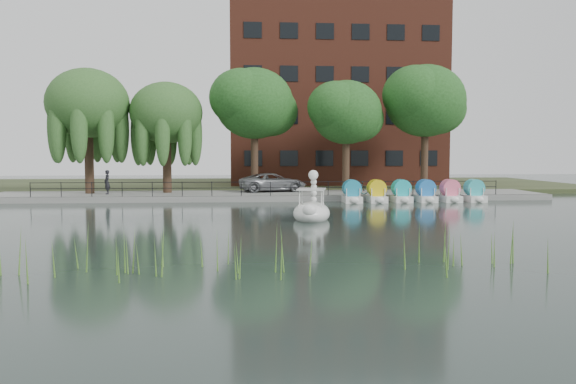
{
  "coord_description": "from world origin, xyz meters",
  "views": [
    {
      "loc": [
        -1.74,
        -25.15,
        3.34
      ],
      "look_at": [
        0.5,
        4.0,
        1.3
      ],
      "focal_mm": 35.0,
      "sensor_mm": 36.0,
      "label": 1
    }
  ],
  "objects": [
    {
      "name": "promenade",
      "position": [
        0.0,
        16.0,
        0.2
      ],
      "size": [
        40.0,
        6.0,
        0.4
      ],
      "primitive_type": "cube",
      "color": "gray",
      "rests_on": "ground_plane"
    },
    {
      "name": "willow_mid",
      "position": [
        -7.5,
        17.0,
        6.25
      ],
      "size": [
        5.32,
        5.32,
        8.15
      ],
      "color": "#473323",
      "rests_on": "promenade"
    },
    {
      "name": "ground_plane",
      "position": [
        0.0,
        0.0,
        0.0
      ],
      "size": [
        120.0,
        120.0,
        0.0
      ],
      "primitive_type": "plane",
      "color": "#32413E"
    },
    {
      "name": "broadleaf_right",
      "position": [
        6.0,
        17.5,
        6.39
      ],
      "size": [
        5.4,
        5.4,
        8.32
      ],
      "color": "#473323",
      "rests_on": "promenade"
    },
    {
      "name": "bicycle",
      "position": [
        6.11,
        14.05,
        0.9
      ],
      "size": [
        0.9,
        1.8,
        1.0
      ],
      "primitive_type": "imported",
      "rotation": [
        0.0,
        0.0,
        1.39
      ],
      "color": "gray",
      "rests_on": "promenade"
    },
    {
      "name": "reed_bank",
      "position": [
        2.0,
        -9.5,
        0.6
      ],
      "size": [
        24.0,
        2.4,
        1.2
      ],
      "color": "#669938",
      "rests_on": "ground_plane"
    },
    {
      "name": "apartment_building",
      "position": [
        7.0,
        29.97,
        9.36
      ],
      "size": [
        20.0,
        10.07,
        18.0
      ],
      "color": "#4C1E16",
      "rests_on": "land_strip"
    },
    {
      "name": "broadleaf_far",
      "position": [
        12.5,
        18.5,
        7.4
      ],
      "size": [
        6.3,
        6.3,
        9.71
      ],
      "color": "#473323",
      "rests_on": "promenade"
    },
    {
      "name": "land_strip",
      "position": [
        0.0,
        30.0,
        0.18
      ],
      "size": [
        60.0,
        22.0,
        0.36
      ],
      "primitive_type": "cube",
      "color": "#47512D",
      "rests_on": "ground_plane"
    },
    {
      "name": "swan_boat",
      "position": [
        1.59,
        2.67,
        0.54
      ],
      "size": [
        2.38,
        3.22,
        2.46
      ],
      "rotation": [
        0.0,
        0.0,
        -0.21
      ],
      "color": "white",
      "rests_on": "ground_plane"
    },
    {
      "name": "railing",
      "position": [
        0.0,
        13.25,
        1.15
      ],
      "size": [
        32.0,
        0.05,
        1.0
      ],
      "color": "black",
      "rests_on": "promenade"
    },
    {
      "name": "minivan",
      "position": [
        0.39,
        17.42,
        1.21
      ],
      "size": [
        3.94,
        6.28,
        1.62
      ],
      "primitive_type": "imported",
      "rotation": [
        0.0,
        0.0,
        1.8
      ],
      "color": "gray",
      "rests_on": "promenade"
    },
    {
      "name": "kerb",
      "position": [
        0.0,
        13.05,
        0.2
      ],
      "size": [
        40.0,
        0.25,
        0.4
      ],
      "primitive_type": "cube",
      "color": "gray",
      "rests_on": "ground_plane"
    },
    {
      "name": "willow_left",
      "position": [
        -13.0,
        16.5,
        6.87
      ],
      "size": [
        5.88,
        5.88,
        9.01
      ],
      "color": "#473323",
      "rests_on": "promenade"
    },
    {
      "name": "pedal_boat_row",
      "position": [
        9.7,
        12.12,
        0.61
      ],
      "size": [
        9.65,
        1.7,
        1.4
      ],
      "color": "white",
      "rests_on": "ground_plane"
    },
    {
      "name": "pedestrian",
      "position": [
        -11.52,
        15.46,
        1.39
      ],
      "size": [
        0.78,
        0.86,
        1.98
      ],
      "primitive_type": "imported",
      "rotation": [
        0.0,
        0.0,
        5.24
      ],
      "color": "black",
      "rests_on": "promenade"
    },
    {
      "name": "broadleaf_center",
      "position": [
        -1.0,
        18.0,
        7.06
      ],
      "size": [
        6.0,
        6.0,
        9.25
      ],
      "color": "#473323",
      "rests_on": "promenade"
    }
  ]
}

